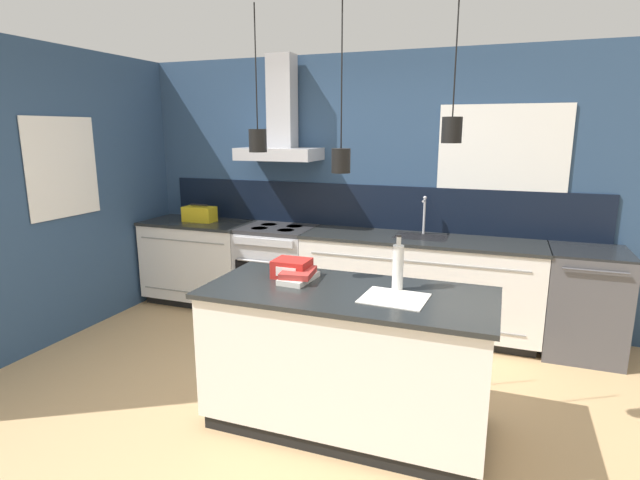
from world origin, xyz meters
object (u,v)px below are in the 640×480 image
at_px(book_stack, 298,275).
at_px(yellow_toolbox, 199,214).
at_px(dishwasher, 584,303).
at_px(bottle_on_island, 398,267).
at_px(red_supply_box, 292,268).
at_px(oven_range, 278,270).

xyz_separation_m(book_stack, yellow_toolbox, (-1.83, 1.62, 0.04)).
relative_size(dishwasher, book_stack, 2.86).
distance_m(bottle_on_island, red_supply_box, 0.73).
xyz_separation_m(oven_range, dishwasher, (2.84, 0.00, -0.00)).
xyz_separation_m(bottle_on_island, yellow_toolbox, (-2.48, 1.58, -0.07)).
distance_m(book_stack, red_supply_box, 0.10).
bearing_deg(bottle_on_island, yellow_toolbox, 147.43).
distance_m(dishwasher, book_stack, 2.56).
relative_size(bottle_on_island, red_supply_box, 1.48).
relative_size(bottle_on_island, yellow_toolbox, 1.03).
height_order(oven_range, dishwasher, same).
distance_m(dishwasher, bottle_on_island, 2.12).
height_order(oven_range, book_stack, book_stack).
bearing_deg(oven_range, yellow_toolbox, 179.73).
bearing_deg(book_stack, oven_range, 119.56).
height_order(red_supply_box, yellow_toolbox, yellow_toolbox).
bearing_deg(dishwasher, oven_range, -179.91).
height_order(bottle_on_island, yellow_toolbox, bottle_on_island).
height_order(bottle_on_island, red_supply_box, bottle_on_island).
distance_m(red_supply_box, yellow_toolbox, 2.35).
relative_size(oven_range, red_supply_box, 3.87).
xyz_separation_m(bottle_on_island, red_supply_box, (-0.72, 0.03, -0.09)).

